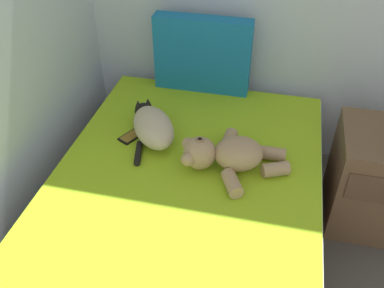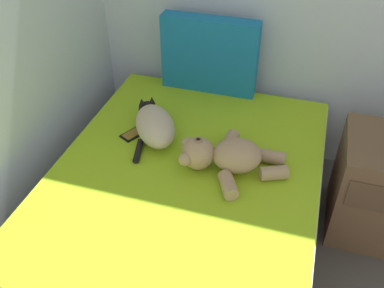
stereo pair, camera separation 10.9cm
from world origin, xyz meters
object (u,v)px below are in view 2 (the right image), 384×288
(bed, at_px, (177,226))
(nightstand, at_px, (381,188))
(cat, at_px, (154,124))
(teddy_bear, at_px, (226,156))
(patterned_cushion, at_px, (209,55))
(cell_phone, at_px, (135,133))

(bed, relative_size, nightstand, 3.39)
(bed, bearing_deg, cat, 123.99)
(bed, height_order, teddy_bear, teddy_bear)
(patterned_cushion, xyz_separation_m, teddy_bear, (0.27, -0.68, -0.15))
(cell_phone, xyz_separation_m, nightstand, (1.29, 0.18, -0.20))
(cat, height_order, teddy_bear, teddy_bear)
(cat, xyz_separation_m, cell_phone, (-0.11, -0.02, -0.07))
(teddy_bear, relative_size, nightstand, 0.92)
(bed, relative_size, cat, 4.42)
(cat, relative_size, nightstand, 0.77)
(cell_phone, bearing_deg, cat, 9.47)
(patterned_cushion, distance_m, cat, 0.58)
(bed, relative_size, patterned_cushion, 3.43)
(bed, relative_size, teddy_bear, 3.68)
(cell_phone, height_order, nightstand, nightstand)
(cat, bearing_deg, cell_phone, -170.53)
(patterned_cushion, xyz_separation_m, cell_phone, (-0.25, -0.56, -0.22))
(nightstand, bearing_deg, teddy_bear, -158.61)
(teddy_bear, xyz_separation_m, nightstand, (0.77, 0.30, -0.27))
(bed, bearing_deg, nightstand, 28.52)
(bed, height_order, cell_phone, cell_phone)
(cat, bearing_deg, teddy_bear, -18.78)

